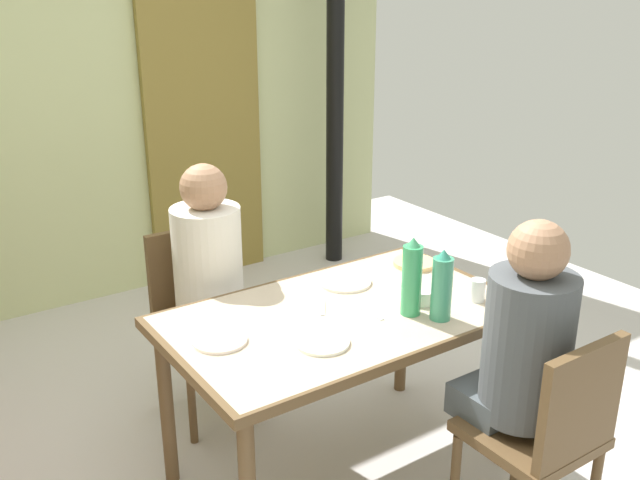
% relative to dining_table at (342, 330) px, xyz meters
% --- Properties ---
extents(ground_plane, '(5.79, 5.79, 0.00)m').
position_rel_dining_table_xyz_m(ground_plane, '(-0.18, 0.08, -0.65)').
color(ground_plane, silver).
extents(wall_back, '(4.22, 0.10, 2.89)m').
position_rel_dining_table_xyz_m(wall_back, '(-0.18, 2.31, 0.79)').
color(wall_back, beige).
rests_on(wall_back, ground_plane).
extents(door_wooden, '(0.80, 0.05, 2.00)m').
position_rel_dining_table_xyz_m(door_wooden, '(0.50, 2.23, 0.35)').
color(door_wooden, olive).
rests_on(door_wooden, ground_plane).
extents(stove_pipe_column, '(0.12, 0.12, 2.89)m').
position_rel_dining_table_xyz_m(stove_pipe_column, '(1.35, 1.96, 0.79)').
color(stove_pipe_column, black).
rests_on(stove_pipe_column, ground_plane).
extents(dining_table, '(1.36, 0.81, 0.73)m').
position_rel_dining_table_xyz_m(dining_table, '(0.00, 0.00, 0.00)').
color(dining_table, brown).
rests_on(dining_table, ground_plane).
extents(chair_near_diner, '(0.40, 0.40, 0.87)m').
position_rel_dining_table_xyz_m(chair_near_diner, '(0.31, -0.76, -0.15)').
color(chair_near_diner, brown).
rests_on(chair_near_diner, ground_plane).
extents(chair_far_diner, '(0.40, 0.40, 0.87)m').
position_rel_dining_table_xyz_m(chair_far_diner, '(-0.26, 0.76, -0.15)').
color(chair_far_diner, brown).
rests_on(chair_far_diner, ground_plane).
extents(person_near_diner, '(0.30, 0.37, 0.77)m').
position_rel_dining_table_xyz_m(person_near_diner, '(0.31, -0.62, 0.13)').
color(person_near_diner, '#4A5358').
rests_on(person_near_diner, ground_plane).
extents(person_far_diner, '(0.30, 0.37, 0.77)m').
position_rel_dining_table_xyz_m(person_far_diner, '(-0.26, 0.62, 0.13)').
color(person_far_diner, silver).
rests_on(person_far_diner, ground_plane).
extents(water_bottle_green_near, '(0.08, 0.08, 0.28)m').
position_rel_dining_table_xyz_m(water_bottle_green_near, '(0.27, -0.25, 0.21)').
color(water_bottle_green_near, '#398E6A').
rests_on(water_bottle_green_near, dining_table).
extents(water_bottle_green_far, '(0.08, 0.08, 0.31)m').
position_rel_dining_table_xyz_m(water_bottle_green_far, '(0.21, -0.16, 0.22)').
color(water_bottle_green_far, '#34985D').
rests_on(water_bottle_green_far, dining_table).
extents(serving_bowl_center, '(0.17, 0.17, 0.05)m').
position_rel_dining_table_xyz_m(serving_bowl_center, '(0.33, -0.08, 0.10)').
color(serving_bowl_center, silver).
rests_on(serving_bowl_center, dining_table).
extents(dinner_plate_near_left, '(0.19, 0.19, 0.01)m').
position_rel_dining_table_xyz_m(dinner_plate_near_left, '(-0.21, -0.17, 0.08)').
color(dinner_plate_near_left, white).
rests_on(dinner_plate_near_left, dining_table).
extents(dinner_plate_near_right, '(0.20, 0.20, 0.01)m').
position_rel_dining_table_xyz_m(dinner_plate_near_right, '(-0.50, 0.05, 0.08)').
color(dinner_plate_near_right, white).
rests_on(dinner_plate_near_right, dining_table).
extents(dinner_plate_far_center, '(0.23, 0.23, 0.01)m').
position_rel_dining_table_xyz_m(dinner_plate_far_center, '(0.17, 0.22, 0.08)').
color(dinner_plate_far_center, white).
rests_on(dinner_plate_far_center, dining_table).
extents(drinking_glass_by_near_diner, '(0.06, 0.06, 0.09)m').
position_rel_dining_table_xyz_m(drinking_glass_by_near_diner, '(0.51, -0.22, 0.12)').
color(drinking_glass_by_near_diner, silver).
rests_on(drinking_glass_by_near_diner, dining_table).
extents(bread_plate_sliced, '(0.19, 0.19, 0.02)m').
position_rel_dining_table_xyz_m(bread_plate_sliced, '(0.55, 0.20, 0.09)').
color(bread_plate_sliced, '#DBB77A').
rests_on(bread_plate_sliced, dining_table).
extents(cutlery_knife_near, '(0.10, 0.13, 0.00)m').
position_rel_dining_table_xyz_m(cutlery_knife_near, '(-0.04, 0.07, 0.08)').
color(cutlery_knife_near, silver).
rests_on(cutlery_knife_near, dining_table).
extents(cutlery_fork_near, '(0.02, 0.15, 0.00)m').
position_rel_dining_table_xyz_m(cutlery_fork_near, '(0.08, -0.07, 0.08)').
color(cutlery_fork_near, silver).
rests_on(cutlery_fork_near, dining_table).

